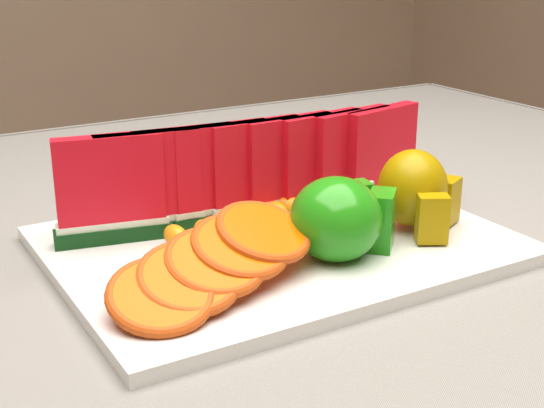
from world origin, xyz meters
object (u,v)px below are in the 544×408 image
at_px(side_plate, 300,143).
at_px(platter, 278,244).
at_px(pear_cluster, 416,190).
at_px(apple_cluster, 341,219).

bearing_deg(side_plate, platter, -125.57).
bearing_deg(platter, pear_cluster, -19.84).
xyz_separation_m(pear_cluster, side_plate, (0.09, 0.35, -0.05)).
distance_m(apple_cluster, pear_cluster, 0.10).
bearing_deg(apple_cluster, side_plate, 62.47).
height_order(apple_cluster, pear_cluster, pear_cluster).
relative_size(apple_cluster, side_plate, 0.51).
bearing_deg(pear_cluster, side_plate, 74.95).
relative_size(platter, pear_cluster, 4.33).
bearing_deg(platter, side_plate, 54.43).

